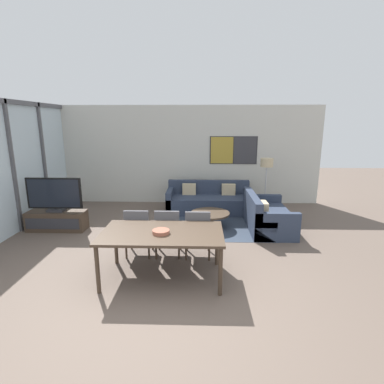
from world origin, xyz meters
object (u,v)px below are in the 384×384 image
at_px(sofa_side, 265,217).
at_px(sofa_main, 209,201).
at_px(dining_chair_right, 198,231).
at_px(fruit_bowl, 161,231).
at_px(tv_console, 57,221).
at_px(dining_table, 162,236).
at_px(dining_chair_centre, 168,230).
at_px(coffee_table, 210,216).
at_px(television, 54,195).
at_px(floor_lamp, 267,167).
at_px(dining_chair_left, 138,230).

bearing_deg(sofa_side, sofa_main, 42.56).
distance_m(dining_chair_right, fruit_bowl, 1.00).
distance_m(tv_console, dining_chair_right, 3.40).
relative_size(dining_chair_right, fruit_bowl, 3.42).
bearing_deg(dining_table, dining_chair_centre, 90.00).
xyz_separation_m(tv_console, coffee_table, (3.39, 0.26, 0.05)).
bearing_deg(television, dining_table, -37.66).
bearing_deg(fruit_bowl, tv_console, 141.27).
xyz_separation_m(television, dining_chair_centre, (2.61, -1.26, -0.31)).
bearing_deg(floor_lamp, tv_console, -162.59).
bearing_deg(floor_lamp, dining_table, -122.71).
xyz_separation_m(television, floor_lamp, (4.88, 1.53, 0.39)).
height_order(sofa_side, coffee_table, sofa_side).
relative_size(dining_table, dining_chair_right, 2.07).
relative_size(television, fruit_bowl, 4.67).
bearing_deg(tv_console, dining_chair_right, -22.37).
distance_m(dining_chair_left, floor_lamp, 4.01).
xyz_separation_m(coffee_table, dining_chair_left, (-1.31, -1.52, 0.23)).
bearing_deg(floor_lamp, sofa_main, 179.20).
bearing_deg(floor_lamp, dining_chair_left, -135.12).
xyz_separation_m(television, dining_chair_left, (2.08, -1.26, -0.31)).
distance_m(television, fruit_bowl, 3.33).
relative_size(tv_console, dining_chair_centre, 1.44).
height_order(sofa_side, dining_chair_right, dining_chair_right).
xyz_separation_m(dining_chair_left, dining_chair_right, (1.05, -0.03, 0.00)).
bearing_deg(coffee_table, tv_console, -175.62).
xyz_separation_m(television, dining_chair_right, (3.13, -1.29, -0.31)).
bearing_deg(fruit_bowl, dining_table, 83.84).
relative_size(tv_console, floor_lamp, 0.88).
height_order(sofa_side, dining_chair_centre, dining_chair_centre).
relative_size(tv_console, dining_chair_left, 1.44).
xyz_separation_m(sofa_side, floor_lamp, (0.26, 1.31, 0.93)).
xyz_separation_m(tv_console, fruit_bowl, (2.60, -2.08, 0.57)).
distance_m(tv_console, television, 0.59).
bearing_deg(dining_table, fruit_bowl, -96.16).
height_order(television, dining_chair_right, television).
bearing_deg(dining_chair_right, dining_chair_centre, 176.64).
bearing_deg(dining_table, sofa_side, 47.91).
relative_size(coffee_table, fruit_bowl, 3.42).
bearing_deg(tv_console, fruit_bowl, -38.73).
relative_size(sofa_side, floor_lamp, 1.14).
relative_size(dining_chair_centre, floor_lamp, 0.62).
xyz_separation_m(dining_table, dining_chair_left, (-0.53, 0.75, -0.19)).
bearing_deg(dining_chair_left, dining_chair_centre, -0.07).
distance_m(dining_chair_right, floor_lamp, 3.39).
distance_m(television, coffee_table, 3.45).
bearing_deg(sofa_main, dining_chair_centre, -105.68).
bearing_deg(floor_lamp, sofa_side, -101.26).
relative_size(television, sofa_side, 0.73).
distance_m(dining_chair_left, dining_chair_centre, 0.53).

